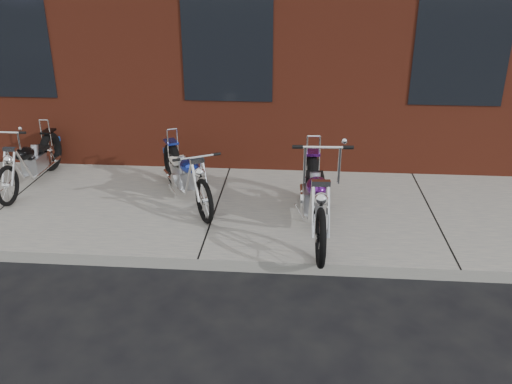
{
  "coord_description": "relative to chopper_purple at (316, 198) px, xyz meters",
  "views": [
    {
      "loc": [
        1.12,
        -5.41,
        3.36
      ],
      "look_at": [
        0.62,
        0.8,
        0.68
      ],
      "focal_mm": 38.0,
      "sensor_mm": 36.0,
      "label": 1
    }
  ],
  "objects": [
    {
      "name": "chopper_third",
      "position": [
        -4.29,
        1.17,
        -0.07
      ],
      "size": [
        0.49,
        2.01,
        1.02
      ],
      "rotation": [
        0.0,
        0.0,
        -1.58
      ],
      "color": "black",
      "rests_on": "sidewalk"
    },
    {
      "name": "chopper_purple",
      "position": [
        0.0,
        0.0,
        0.0
      ],
      "size": [
        0.59,
        2.4,
        1.35
      ],
      "rotation": [
        0.0,
        0.0,
        -1.52
      ],
      "color": "black",
      "rests_on": "sidewalk"
    },
    {
      "name": "chopper_blue",
      "position": [
        -1.82,
        0.78,
        -0.06
      ],
      "size": [
        1.1,
        1.87,
        0.91
      ],
      "rotation": [
        0.0,
        0.0,
        -1.06
      ],
      "color": "black",
      "rests_on": "sidewalk"
    },
    {
      "name": "sidewalk",
      "position": [
        -1.37,
        0.61,
        -0.51
      ],
      "size": [
        22.0,
        3.0,
        0.15
      ],
      "primitive_type": "cube",
      "color": "slate",
      "rests_on": "ground"
    },
    {
      "name": "ground",
      "position": [
        -1.37,
        -0.89,
        -0.58
      ],
      "size": [
        120.0,
        120.0,
        0.0
      ],
      "primitive_type": "plane",
      "color": "black",
      "rests_on": "ground"
    }
  ]
}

